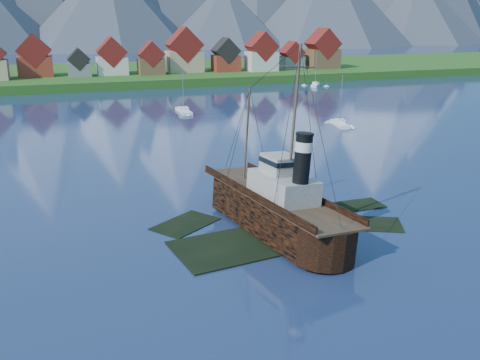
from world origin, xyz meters
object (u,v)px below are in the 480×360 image
object	(u,v)px
sailboat_f	(315,85)
sailboat_d	(340,124)
tugboat_wreck	(269,203)
sailboat_e	(184,111)

from	to	relation	value
sailboat_f	sailboat_d	bearing A→B (deg)	-76.45
tugboat_wreck	sailboat_e	bearing A→B (deg)	74.50
sailboat_e	sailboat_f	world-z (taller)	sailboat_f
sailboat_e	tugboat_wreck	bearing A→B (deg)	-95.74
sailboat_e	sailboat_f	size ratio (longest dim) A/B	0.94
sailboat_d	sailboat_f	distance (m)	70.69
tugboat_wreck	sailboat_d	distance (m)	64.54
tugboat_wreck	sailboat_f	world-z (taller)	tugboat_wreck
tugboat_wreck	sailboat_d	xyz separation A→B (m)	(38.51, 51.73, -2.63)
sailboat_e	sailboat_f	bearing A→B (deg)	33.07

